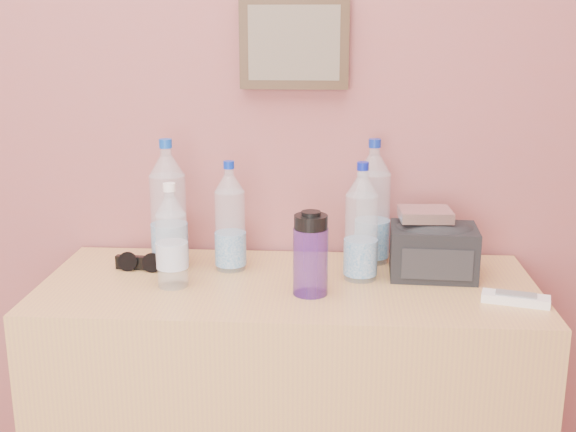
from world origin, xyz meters
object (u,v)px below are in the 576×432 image
Objects in this scene: pet_large_c at (373,208)px; nalgene_bottle at (311,254)px; pet_large_a at (230,222)px; foil_packet at (425,214)px; dresser at (288,420)px; pet_large_d at (361,228)px; pet_small at (172,242)px; ac_remote at (516,299)px; toiletry_bag at (433,248)px; sunglasses at (142,263)px; pet_large_b at (169,212)px.

nalgene_bottle is at bearing -121.58° from pet_large_c.
foil_packet is at bearing -1.17° from pet_large_a.
dresser is 4.10× the size of pet_large_d.
foil_packet is (0.36, 0.09, 0.57)m from dresser.
pet_small is 1.70× the size of ac_remote.
pet_large_a is at bearing 179.25° from ac_remote.
nalgene_bottle is at bearing -168.36° from ac_remote.
dresser is at bearing 128.55° from nalgene_bottle.
nalgene_bottle is at bearing -137.10° from pet_large_d.
pet_large_c is at bearing 13.29° from pet_large_a.
pet_large_a is 1.34× the size of toiletry_bag.
pet_large_a reaches higher than sunglasses.
toiletry_bag is (0.16, -0.11, -0.08)m from pet_large_c.
pet_small is at bearing 174.54° from nalgene_bottle.
pet_large_d reaches higher than ac_remote.
pet_large_c is 0.17m from foil_packet.
pet_large_b reaches higher than toiletry_bag.
dresser is 0.60m from pet_small.
toiletry_bag is 1.67× the size of foil_packet.
toiletry_bag reaches higher than sunglasses.
pet_large_a is 0.17m from pet_large_b.
pet_large_d is at bearing -166.25° from toiletry_bag.
nalgene_bottle is 0.50m from sunglasses.
ac_remote is (0.96, -0.18, -0.01)m from sunglasses.
nalgene_bottle is (-0.16, -0.27, -0.05)m from pet_large_c.
dresser is at bearing -6.19° from sunglasses.
sunglasses is (-0.63, -0.11, -0.14)m from pet_large_c.
ac_remote is at bearing -10.89° from dresser.
pet_large_b reaches higher than foil_packet.
sunglasses is at bearing 133.34° from pet_small.
pet_large_c is 1.29× the size of pet_small.
ac_remote is (0.33, -0.30, -0.14)m from pet_large_c.
pet_large_c reaches higher than pet_small.
pet_large_c is at bearing 24.26° from pet_small.
nalgene_bottle is 0.36m from toiletry_bag.
foil_packet is (0.76, 0.01, 0.15)m from sunglasses.
pet_large_a is 0.36m from pet_large_d.
ac_remote is 0.26m from toiletry_bag.
pet_large_c is 2.20× the size of ac_remote.
pet_large_d is 0.49m from pet_small.
pet_large_c is (0.22, 0.19, 0.55)m from dresser.
pet_small reaches higher than sunglasses.
toiletry_bag is (0.19, 0.04, -0.06)m from pet_large_d.
pet_large_a reaches higher than toiletry_bag.
sunglasses is at bearing -179.17° from foil_packet.
ac_remote is (0.89, -0.21, -0.15)m from pet_large_b.
pet_large_d reaches higher than nalgene_bottle.
toiletry_bag is at bearing 10.23° from pet_small.
pet_large_b is (-0.33, 0.11, 0.56)m from dresser.
pet_large_a is 1.41× the size of nalgene_bottle.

